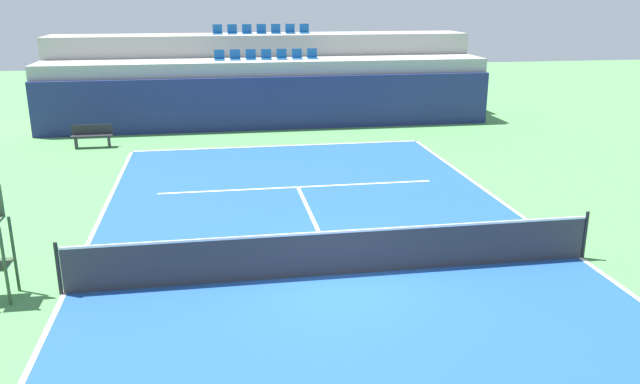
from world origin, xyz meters
TOP-DOWN VIEW (x-y plane):
  - ground_plane at (0.00, 0.00)m, footprint 80.00×80.00m
  - court_surface at (0.00, 0.00)m, footprint 11.00×24.00m
  - baseline_far at (0.00, 11.95)m, footprint 11.00×0.10m
  - sideline_left at (-5.45, 0.00)m, footprint 0.10×24.00m
  - sideline_right at (5.45, 0.00)m, footprint 0.10×24.00m
  - service_line_far at (0.00, 6.40)m, footprint 8.26×0.10m
  - centre_service_line at (0.00, 3.20)m, footprint 0.10×6.40m
  - back_wall at (0.00, 15.14)m, footprint 19.33×0.30m
  - stands_tier_lower at (0.00, 16.49)m, footprint 19.33×2.40m
  - stands_tier_upper at (0.00, 18.89)m, footprint 19.33×2.40m
  - seating_row_lower at (-0.00, 16.59)m, footprint 4.51×0.44m
  - seating_row_upper at (-0.00, 18.99)m, footprint 4.51×0.44m
  - tennis_net at (0.00, 0.00)m, footprint 11.08×0.08m
  - player_bench at (-6.97, 12.97)m, footprint 1.50×0.40m

SIDE VIEW (x-z plane):
  - ground_plane at x=0.00m, z-range 0.00..0.00m
  - court_surface at x=0.00m, z-range 0.00..0.01m
  - baseline_far at x=0.00m, z-range 0.01..0.01m
  - sideline_left at x=-5.45m, z-range 0.01..0.01m
  - sideline_right at x=5.45m, z-range 0.01..0.01m
  - service_line_far at x=0.00m, z-range 0.01..0.01m
  - centre_service_line at x=0.00m, z-range 0.01..0.01m
  - player_bench at x=-6.97m, z-range 0.08..0.93m
  - tennis_net at x=0.00m, z-range -0.03..1.04m
  - back_wall at x=0.00m, z-range 0.00..2.24m
  - stands_tier_lower at x=0.00m, z-range 0.00..2.83m
  - stands_tier_upper at x=0.00m, z-range 0.00..3.78m
  - seating_row_lower at x=0.00m, z-range 2.73..3.17m
  - seating_row_upper at x=0.00m, z-range 3.68..4.12m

